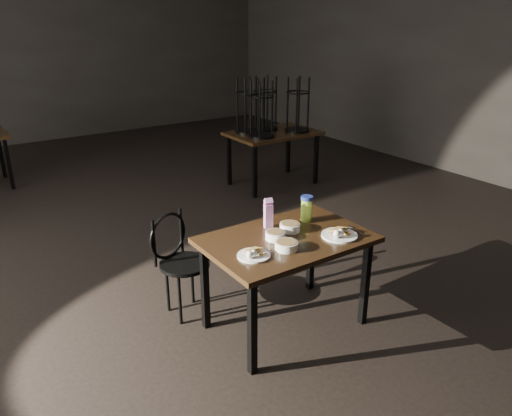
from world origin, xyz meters
TOP-DOWN VIEW (x-y plane):
  - room at (-0.06, 0.01)m, footprint 12.00×12.04m
  - main_table at (0.46, -1.36)m, footprint 1.20×0.80m
  - plate_left at (0.09, -1.48)m, footprint 0.22×0.22m
  - plate_right at (0.79, -1.57)m, footprint 0.27×0.27m
  - bowl_near at (0.38, -1.34)m, footprint 0.15×0.15m
  - bowl_far at (0.55, -1.29)m, footprint 0.15×0.15m
  - bowl_big at (0.34, -1.52)m, footprint 0.16×0.16m
  - juice_carton at (0.45, -1.14)m, footprint 0.08×0.08m
  - water_bottle at (0.78, -1.20)m, footprint 0.10×0.10m
  - spoon at (0.97, -1.51)m, footprint 0.05×0.18m
  - bentwood_chair at (-0.11, -0.72)m, footprint 0.44×0.43m
  - bg_table_right at (2.38, 1.48)m, footprint 1.20×0.80m

SIDE VIEW (x-z plane):
  - bentwood_chair at x=-0.11m, z-range 0.08..0.91m
  - main_table at x=0.46m, z-range 0.30..1.05m
  - spoon at x=0.97m, z-range 0.75..0.76m
  - plate_left at x=0.09m, z-range 0.73..0.81m
  - plate_right at x=0.79m, z-range 0.73..0.82m
  - bowl_big at x=0.34m, z-range 0.75..0.81m
  - bowl_near at x=0.38m, z-range 0.75..0.81m
  - bowl_far at x=0.55m, z-range 0.75..0.81m
  - bg_table_right at x=2.38m, z-range 0.06..1.54m
  - water_bottle at x=0.78m, z-range 0.75..0.96m
  - juice_carton at x=0.45m, z-range 0.74..0.98m
  - room at x=-0.06m, z-range 0.72..3.94m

